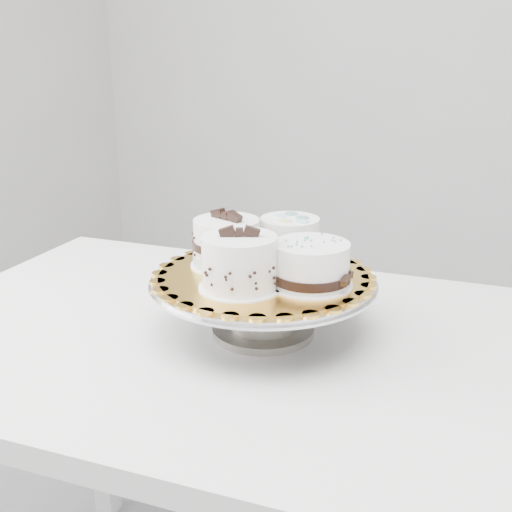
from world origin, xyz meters
The scene contains 7 objects.
table centered at (-0.01, 0.02, 0.66)m, with size 1.21×0.90×0.75m.
cake_stand centered at (0.04, 0.04, 0.82)m, with size 0.36×0.36×0.10m.
cake_board centered at (0.04, 0.04, 0.85)m, with size 0.33×0.33×0.00m, color gold.
cake_swirl centered at (0.04, -0.03, 0.89)m, with size 0.15×0.15×0.10m.
cake_banded centered at (-0.03, 0.05, 0.89)m, with size 0.13×0.13×0.10m.
cake_dots centered at (0.04, 0.13, 0.89)m, with size 0.12×0.12×0.07m.
cake_ribbon centered at (0.12, 0.04, 0.88)m, with size 0.13×0.13×0.07m.
Camera 1 is at (0.49, -0.79, 1.19)m, focal length 45.00 mm.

